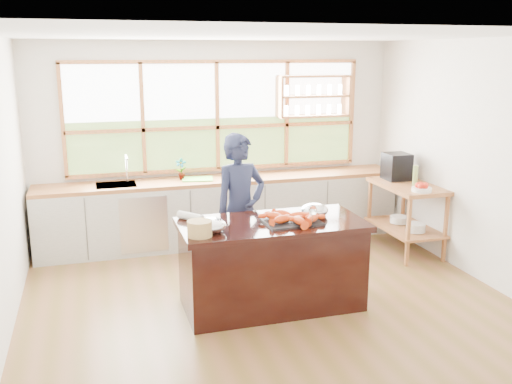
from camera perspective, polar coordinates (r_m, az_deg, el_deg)
name	(u,v)px	position (r m, az deg, el deg)	size (l,w,h in m)	color
ground_plane	(266,298)	(6.18, 0.96, -10.50)	(5.00, 5.00, 0.00)	brown
room_shell	(254,128)	(6.18, -0.19, 6.44)	(5.02, 4.52, 2.71)	silver
back_counter	(222,210)	(7.79, -3.43, -1.80)	(4.90, 0.63, 0.90)	beige
right_shelf_unit	(407,207)	(7.62, 14.83, -1.42)	(0.62, 1.10, 0.90)	#A6613C
island	(272,264)	(5.83, 1.57, -7.20)	(1.85, 0.90, 0.90)	black
cook	(240,210)	(6.30, -1.57, -1.79)	(0.62, 0.41, 1.70)	#1C223D
potted_plant	(181,169)	(7.61, -7.51, 2.30)	(0.15, 0.10, 0.29)	slate
cutting_board	(198,179)	(7.61, -5.86, 1.31)	(0.40, 0.30, 0.01)	#66C63F
espresso_machine	(397,166)	(7.77, 13.88, 2.50)	(0.31, 0.33, 0.35)	black
wine_bottle	(415,175)	(7.49, 15.64, 1.60)	(0.06, 0.06, 0.26)	#87A652
fruit_bowl	(422,188)	(7.19, 16.25, 0.38)	(0.24, 0.24, 0.11)	silver
slate_board	(292,222)	(5.66, 3.61, -3.00)	(0.55, 0.40, 0.02)	black
lobster_pile	(292,218)	(5.63, 3.58, -2.57)	(0.55, 0.48, 0.08)	red
mixing_bowl_left	(211,225)	(5.37, -4.57, -3.33)	(0.30, 0.30, 0.14)	silver
mixing_bowl_right	(315,210)	(5.91, 5.87, -1.80)	(0.29, 0.29, 0.14)	silver
wine_glass	(313,211)	(5.50, 5.69, -1.90)	(0.08, 0.08, 0.22)	white
wicker_basket	(200,229)	(5.25, -5.66, -3.66)	(0.23, 0.23, 0.15)	tan
parchment_roll	(190,217)	(5.76, -6.57, -2.46)	(0.08, 0.08, 0.30)	silver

